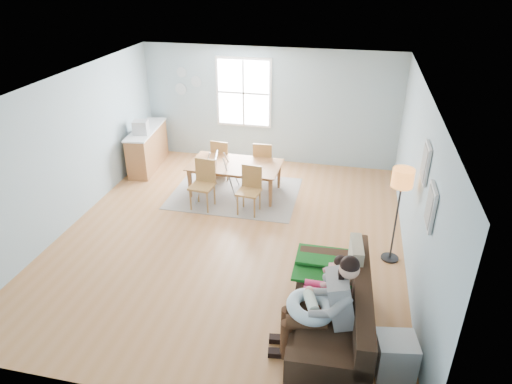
% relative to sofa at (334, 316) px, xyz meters
% --- Properties ---
extents(room, '(8.40, 9.40, 3.90)m').
position_rel_sofa_xyz_m(room, '(-1.95, 2.06, 2.10)').
color(room, '#B0723E').
extents(window, '(1.32, 0.08, 1.62)m').
position_rel_sofa_xyz_m(window, '(-2.55, 5.53, 1.33)').
color(window, silver).
rests_on(window, room).
extents(pictures, '(0.05, 1.34, 0.74)m').
position_rel_sofa_xyz_m(pictures, '(1.01, 1.01, 1.53)').
color(pictures, silver).
rests_on(pictures, room).
extents(wall_plates, '(0.67, 0.02, 0.66)m').
position_rel_sofa_xyz_m(wall_plates, '(-3.96, 5.53, 1.51)').
color(wall_plates, '#96A9B5').
rests_on(wall_plates, room).
extents(sofa, '(1.06, 2.26, 0.90)m').
position_rel_sofa_xyz_m(sofa, '(0.00, 0.00, 0.00)').
color(sofa, black).
rests_on(sofa, room).
extents(green_throw, '(1.01, 0.89, 0.04)m').
position_rel_sofa_xyz_m(green_throw, '(-0.12, 0.74, 0.25)').
color(green_throw, '#155D1B').
rests_on(green_throw, sofa).
extents(beige_pillow, '(0.20, 0.55, 0.53)m').
position_rel_sofa_xyz_m(beige_pillow, '(0.20, 0.59, 0.50)').
color(beige_pillow, tan).
rests_on(beige_pillow, sofa).
extents(father, '(1.08, 0.55, 1.47)m').
position_rel_sofa_xyz_m(father, '(-0.12, -0.33, 0.46)').
color(father, gray).
rests_on(father, sofa).
extents(nursing_pillow, '(0.64, 0.62, 0.24)m').
position_rel_sofa_xyz_m(nursing_pillow, '(-0.29, -0.33, 0.38)').
color(nursing_pillow, '#C9E8FB').
rests_on(nursing_pillow, father).
extents(infant, '(0.23, 0.40, 0.15)m').
position_rel_sofa_xyz_m(infant, '(-0.30, -0.30, 0.47)').
color(infant, silver).
rests_on(infant, nursing_pillow).
extents(toddler, '(0.56, 0.28, 0.89)m').
position_rel_sofa_xyz_m(toddler, '(-0.09, 0.21, 0.44)').
color(toddler, white).
rests_on(toddler, sofa).
extents(floor_lamp, '(0.33, 0.33, 1.63)m').
position_rel_sofa_xyz_m(floor_lamp, '(0.81, 1.92, 1.03)').
color(floor_lamp, black).
rests_on(floor_lamp, room).
extents(storage_cube, '(0.52, 0.48, 0.51)m').
position_rel_sofa_xyz_m(storage_cube, '(0.74, -0.46, -0.06)').
color(storage_cube, silver).
rests_on(storage_cube, room).
extents(rug, '(2.60, 1.98, 0.01)m').
position_rel_sofa_xyz_m(rug, '(-2.30, 3.64, -0.31)').
color(rug, gray).
rests_on(rug, room).
extents(dining_table, '(1.90, 1.10, 0.66)m').
position_rel_sofa_xyz_m(dining_table, '(-2.30, 3.64, 0.01)').
color(dining_table, brown).
rests_on(dining_table, rug).
extents(chair_sw, '(0.48, 0.48, 0.98)m').
position_rel_sofa_xyz_m(chair_sw, '(-2.76, 3.00, 0.24)').
color(chair_sw, olive).
rests_on(chair_sw, rug).
extents(chair_se, '(0.46, 0.46, 0.93)m').
position_rel_sofa_xyz_m(chair_se, '(-1.82, 3.00, 0.21)').
color(chair_se, olive).
rests_on(chair_se, rug).
extents(chair_nw, '(0.45, 0.45, 0.92)m').
position_rel_sofa_xyz_m(chair_nw, '(-2.77, 4.29, 0.21)').
color(chair_nw, olive).
rests_on(chair_nw, rug).
extents(chair_ne, '(0.44, 0.44, 0.95)m').
position_rel_sofa_xyz_m(chair_ne, '(-1.83, 4.29, 0.22)').
color(chair_ne, olive).
rests_on(chair_ne, rug).
extents(counter, '(0.67, 1.73, 0.94)m').
position_rel_sofa_xyz_m(counter, '(-4.65, 4.56, 0.16)').
color(counter, brown).
rests_on(counter, room).
extents(monitor, '(0.37, 0.36, 0.30)m').
position_rel_sofa_xyz_m(monitor, '(-4.61, 4.25, 0.77)').
color(monitor, '#B3B4B8').
rests_on(monitor, counter).
extents(baby_swing, '(1.05, 1.07, 0.91)m').
position_rel_sofa_xyz_m(baby_swing, '(-2.63, 3.50, 0.09)').
color(baby_swing, '#B3B4B8').
rests_on(baby_swing, room).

